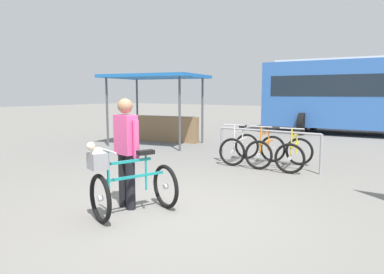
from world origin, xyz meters
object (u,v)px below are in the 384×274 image
object	(u,v)px
racked_bike_yellow	(295,153)
featured_bicycle	(127,183)
person_with_featured_bike	(126,148)
racked_bike_orange	(266,150)
market_stall	(161,102)
racked_bike_white	(240,147)

from	to	relation	value
racked_bike_yellow	featured_bicycle	world-z (taller)	featured_bicycle
person_with_featured_bike	racked_bike_yellow	bearing A→B (deg)	73.27
racked_bike_orange	market_stall	distance (m)	4.82
person_with_featured_bike	market_stall	world-z (taller)	market_stall
racked_bike_white	racked_bike_orange	world-z (taller)	same
market_stall	racked_bike_orange	bearing A→B (deg)	-19.38
racked_bike_orange	racked_bike_white	bearing A→B (deg)	177.81
racked_bike_yellow	person_with_featured_bike	bearing A→B (deg)	-106.73
racked_bike_white	market_stall	size ratio (longest dim) A/B	0.34
racked_bike_white	racked_bike_yellow	size ratio (longest dim) A/B	1.02
racked_bike_white	racked_bike_yellow	distance (m)	1.40
racked_bike_orange	market_stall	bearing A→B (deg)	160.62
person_with_featured_bike	market_stall	bearing A→B (deg)	124.60
racked_bike_white	racked_bike_yellow	xyz separation A→B (m)	(1.40, -0.05, 0.00)
featured_bicycle	market_stall	bearing A→B (deg)	125.09
racked_bike_white	person_with_featured_bike	xyz separation A→B (m)	(0.17, -4.14, 0.54)
market_stall	featured_bicycle	bearing A→B (deg)	-54.91
featured_bicycle	market_stall	distance (m)	7.33
racked_bike_yellow	market_stall	xyz separation A→B (m)	(-5.14, 1.59, 1.03)
racked_bike_orange	market_stall	world-z (taller)	market_stall
market_stall	person_with_featured_bike	bearing A→B (deg)	-55.40
featured_bicycle	racked_bike_yellow	bearing A→B (deg)	77.65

